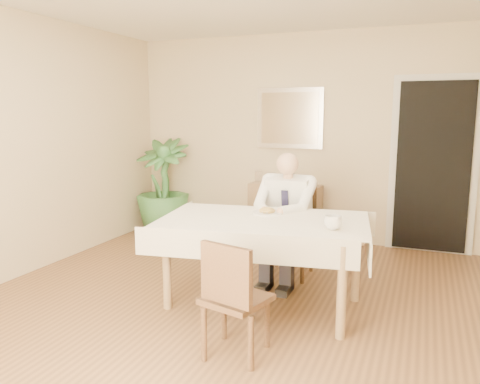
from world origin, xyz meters
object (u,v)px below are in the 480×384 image
at_px(chair_near, 232,294).
at_px(coffee_mug, 333,223).
at_px(sideboard, 285,212).
at_px(potted_palm, 163,186).
at_px(dining_table, 264,229).
at_px(chair_far, 292,223).
at_px(seated_man, 284,212).

distance_m(chair_near, coffee_mug, 0.99).
relative_size(sideboard, potted_palm, 0.71).
xyz_separation_m(dining_table, chair_far, (0.00, 0.88, -0.14)).
bearing_deg(dining_table, chair_far, 81.55).
relative_size(chair_near, potted_palm, 0.64).
xyz_separation_m(dining_table, chair_near, (0.10, -0.92, -0.22)).
xyz_separation_m(coffee_mug, sideboard, (-1.01, 2.20, -0.44)).
distance_m(dining_table, coffee_mug, 0.63).
xyz_separation_m(chair_far, coffee_mug, (0.60, -1.03, 0.28)).
relative_size(dining_table, potted_palm, 1.45).
bearing_deg(chair_near, coffee_mug, 72.18).
height_order(dining_table, coffee_mug, coffee_mug).
bearing_deg(potted_palm, coffee_mug, -36.61).
bearing_deg(chair_near, chair_far, 108.08).
bearing_deg(coffee_mug, potted_palm, 143.39).
xyz_separation_m(chair_near, potted_palm, (-2.17, 2.76, 0.19)).
height_order(coffee_mug, sideboard, coffee_mug).
relative_size(chair_far, potted_palm, 0.73).
relative_size(dining_table, seated_man, 1.49).
height_order(dining_table, chair_near, chair_near).
relative_size(dining_table, sideboard, 2.05).
relative_size(seated_man, sideboard, 1.37).
bearing_deg(potted_palm, chair_near, -51.82).
relative_size(chair_near, sideboard, 0.90).
bearing_deg(coffee_mug, sideboard, 114.72).
height_order(seated_man, coffee_mug, seated_man).
height_order(dining_table, potted_palm, potted_palm).
bearing_deg(coffee_mug, chair_near, -122.76).
xyz_separation_m(seated_man, sideboard, (-0.41, 1.46, -0.33)).
height_order(dining_table, sideboard, dining_table).
relative_size(chair_near, seated_man, 0.65).
relative_size(seated_man, coffee_mug, 9.30).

